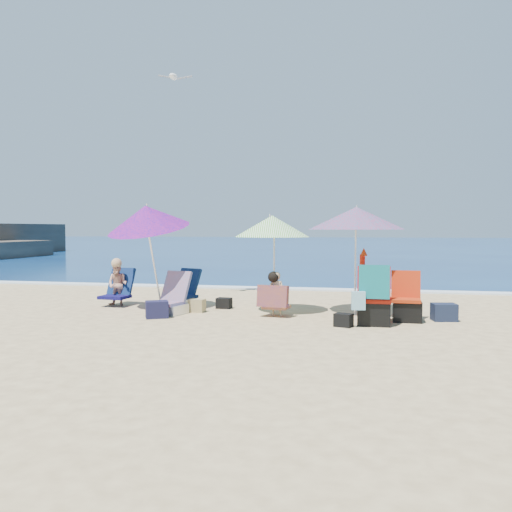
% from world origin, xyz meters
% --- Properties ---
extents(ground, '(120.00, 120.00, 0.00)m').
position_xyz_m(ground, '(0.00, 0.00, 0.00)').
color(ground, '#D8BC84').
rests_on(ground, ground).
extents(sea, '(120.00, 80.00, 0.12)m').
position_xyz_m(sea, '(0.00, 45.00, -0.05)').
color(sea, navy).
rests_on(sea, ground).
extents(foam, '(120.00, 0.50, 0.04)m').
position_xyz_m(foam, '(0.00, 5.10, 0.02)').
color(foam, white).
rests_on(foam, ground).
extents(umbrella_turquoise, '(1.84, 1.84, 2.06)m').
position_xyz_m(umbrella_turquoise, '(1.56, 1.33, 1.81)').
color(umbrella_turquoise, white).
rests_on(umbrella_turquoise, ground).
extents(umbrella_striped, '(1.73, 1.73, 1.90)m').
position_xyz_m(umbrella_striped, '(-0.02, 1.16, 1.66)').
color(umbrella_striped, silver).
rests_on(umbrella_striped, ground).
extents(umbrella_blue, '(2.07, 2.12, 2.25)m').
position_xyz_m(umbrella_blue, '(-2.54, 1.13, 1.84)').
color(umbrella_blue, white).
rests_on(umbrella_blue, ground).
extents(furled_umbrella, '(0.15, 0.15, 1.28)m').
position_xyz_m(furled_umbrella, '(1.68, 0.83, 0.70)').
color(furled_umbrella, red).
rests_on(furled_umbrella, ground).
extents(chair_navy, '(0.81, 0.87, 0.76)m').
position_xyz_m(chair_navy, '(-2.10, 1.89, 0.20)').
color(chair_navy, '#0B1A3F').
rests_on(chair_navy, ground).
extents(chair_rainbow, '(0.74, 0.82, 0.79)m').
position_xyz_m(chair_rainbow, '(-1.92, 0.73, 0.21)').
color(chair_rainbow, '#D45A4A').
rests_on(chair_rainbow, ground).
extents(camp_chair_left, '(0.54, 0.53, 0.88)m').
position_xyz_m(camp_chair_left, '(2.44, 0.73, 0.26)').
color(camp_chair_left, '#AF2B0C').
rests_on(camp_chair_left, ground).
extents(camp_chair_right, '(0.65, 0.74, 1.03)m').
position_xyz_m(camp_chair_right, '(1.86, 0.24, 0.37)').
color(camp_chair_right, '#A2170B').
rests_on(camp_chair_right, ground).
extents(person_center, '(0.59, 0.54, 0.83)m').
position_xyz_m(person_center, '(0.11, 0.76, 0.40)').
color(person_center, tan).
rests_on(person_center, ground).
extents(person_left, '(0.59, 0.72, 1.00)m').
position_xyz_m(person_left, '(-3.37, 1.49, 0.45)').
color(person_left, tan).
rests_on(person_left, ground).
extents(bag_navy_a, '(0.48, 0.43, 0.31)m').
position_xyz_m(bag_navy_a, '(-1.97, 0.19, 0.15)').
color(bag_navy_a, '#181836').
rests_on(bag_navy_a, ground).
extents(bag_black_a, '(0.31, 0.24, 0.21)m').
position_xyz_m(bag_black_a, '(-1.07, 1.53, 0.11)').
color(bag_black_a, black).
rests_on(bag_black_a, ground).
extents(bag_tan, '(0.32, 0.24, 0.25)m').
position_xyz_m(bag_tan, '(-1.46, 0.98, 0.13)').
color(bag_tan, '#A08C5B').
rests_on(bag_tan, ground).
extents(bag_navy_b, '(0.45, 0.37, 0.30)m').
position_xyz_m(bag_navy_b, '(3.09, 0.90, 0.15)').
color(bag_navy_b, '#171F33').
rests_on(bag_navy_b, ground).
extents(bag_black_b, '(0.34, 0.29, 0.22)m').
position_xyz_m(bag_black_b, '(1.38, -0.03, 0.11)').
color(bag_black_b, black).
rests_on(bag_black_b, ground).
extents(orange_item, '(0.27, 0.20, 0.03)m').
position_xyz_m(orange_item, '(1.91, 0.17, 0.02)').
color(orange_item, '#FF5F1A').
rests_on(orange_item, ground).
extents(seagull, '(0.76, 0.44, 0.13)m').
position_xyz_m(seagull, '(-2.53, 2.69, 5.02)').
color(seagull, white).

